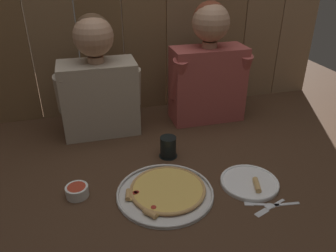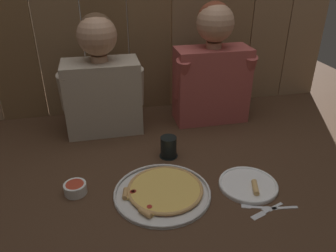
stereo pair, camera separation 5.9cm
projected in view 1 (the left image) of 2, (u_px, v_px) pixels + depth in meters
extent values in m
plane|color=#422B1C|center=(181.00, 172.00, 1.44)|extent=(3.20, 3.20, 0.00)
cylinder|color=silver|center=(165.00, 194.00, 1.31)|extent=(0.38, 0.38, 0.01)
torus|color=silver|center=(165.00, 192.00, 1.31)|extent=(0.38, 0.38, 0.01)
cylinder|color=#B23823|center=(168.00, 190.00, 1.32)|extent=(0.30, 0.30, 0.00)
cylinder|color=#EABC56|center=(168.00, 189.00, 1.32)|extent=(0.29, 0.29, 0.01)
torus|color=tan|center=(168.00, 189.00, 1.32)|extent=(0.31, 0.31, 0.01)
cube|color=#F4D170|center=(140.00, 195.00, 1.29)|extent=(0.10, 0.07, 0.01)
cylinder|color=tan|center=(128.00, 195.00, 1.28)|extent=(0.03, 0.06, 0.02)
cylinder|color=#A3281E|center=(135.00, 193.00, 1.29)|extent=(0.02, 0.02, 0.00)
cylinder|color=#A3281E|center=(137.00, 192.00, 1.30)|extent=(0.02, 0.02, 0.00)
cube|color=#EFC660|center=(156.00, 209.00, 1.22)|extent=(0.09, 0.09, 0.01)
cylinder|color=tan|center=(150.00, 214.00, 1.19)|extent=(0.05, 0.06, 0.02)
cylinder|color=#A3281E|center=(154.00, 207.00, 1.22)|extent=(0.02, 0.02, 0.00)
cylinder|color=white|center=(249.00, 183.00, 1.37)|extent=(0.24, 0.24, 0.01)
torus|color=white|center=(249.00, 181.00, 1.36)|extent=(0.24, 0.24, 0.01)
cylinder|color=tan|center=(257.00, 185.00, 1.33)|extent=(0.05, 0.08, 0.02)
cylinder|color=black|center=(168.00, 155.00, 1.56)|extent=(0.09, 0.09, 0.01)
cylinder|color=black|center=(168.00, 146.00, 1.53)|extent=(0.08, 0.08, 0.09)
cylinder|color=white|center=(77.00, 191.00, 1.29)|extent=(0.09, 0.09, 0.04)
cylinder|color=#B23823|center=(77.00, 189.00, 1.29)|extent=(0.07, 0.07, 0.02)
cube|color=silver|center=(266.00, 204.00, 1.25)|extent=(0.09, 0.04, 0.01)
cube|color=silver|center=(249.00, 204.00, 1.26)|extent=(0.04, 0.03, 0.01)
cube|color=silver|center=(276.00, 204.00, 1.26)|extent=(0.09, 0.04, 0.01)
cube|color=silver|center=(262.00, 212.00, 1.22)|extent=(0.06, 0.04, 0.00)
cube|color=silver|center=(288.00, 204.00, 1.26)|extent=(0.10, 0.02, 0.01)
ellipsoid|color=silver|center=(270.00, 205.00, 1.25)|extent=(0.05, 0.04, 0.01)
cube|color=#B2A38E|center=(100.00, 98.00, 1.69)|extent=(0.38, 0.21, 0.38)
cylinder|color=tan|center=(96.00, 59.00, 1.60)|extent=(0.08, 0.08, 0.03)
sphere|color=tan|center=(93.00, 36.00, 1.55)|extent=(0.19, 0.19, 0.19)
sphere|color=brown|center=(93.00, 33.00, 1.55)|extent=(0.18, 0.18, 0.18)
cylinder|color=#B2A38E|center=(64.00, 94.00, 1.59)|extent=(0.08, 0.13, 0.22)
cylinder|color=#B2A38E|center=(133.00, 87.00, 1.67)|extent=(0.08, 0.12, 0.22)
cube|color=#AD4C47|center=(207.00, 84.00, 1.82)|extent=(0.40, 0.18, 0.41)
cylinder|color=tan|center=(210.00, 45.00, 1.72)|extent=(0.08, 0.08, 0.03)
sphere|color=tan|center=(211.00, 22.00, 1.67)|extent=(0.19, 0.19, 0.19)
sphere|color=brown|center=(210.00, 19.00, 1.67)|extent=(0.18, 0.18, 0.18)
cylinder|color=#AD4C47|center=(179.00, 79.00, 1.72)|extent=(0.08, 0.14, 0.24)
cylinder|color=#AD4C47|center=(241.00, 73.00, 1.80)|extent=(0.08, 0.14, 0.24)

